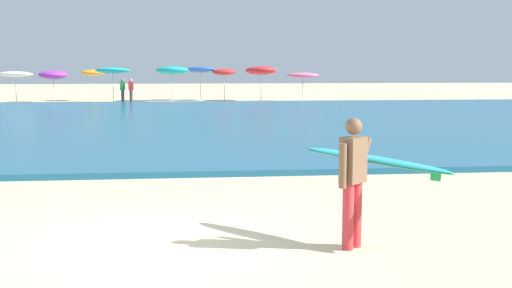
{
  "coord_description": "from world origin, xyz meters",
  "views": [
    {
      "loc": [
        0.38,
        -8.68,
        2.4
      ],
      "look_at": [
        1.54,
        1.93,
        1.1
      ],
      "focal_mm": 45.19,
      "sensor_mm": 36.0,
      "label": 1
    }
  ],
  "objects_px": {
    "beach_umbrella_3": "(113,71)",
    "beach_umbrella_6": "(224,72)",
    "beach_umbrella_8": "(303,75)",
    "beach_umbrella_0": "(15,74)",
    "beach_umbrella_4": "(172,70)",
    "beach_umbrella_5": "(200,70)",
    "beachgoer_near_row_mid": "(123,90)",
    "beachgoer_near_row_left": "(131,90)",
    "beach_umbrella_2": "(93,73)",
    "beach_umbrella_7": "(261,71)",
    "surfer_with_board": "(363,169)",
    "beach_umbrella_1": "(53,75)"
  },
  "relations": [
    {
      "from": "beach_umbrella_3",
      "to": "beach_umbrella_6",
      "type": "relative_size",
      "value": 1.07
    },
    {
      "from": "beach_umbrella_8",
      "to": "beach_umbrella_0",
      "type": "bearing_deg",
      "value": 176.38
    },
    {
      "from": "beach_umbrella_0",
      "to": "beach_umbrella_4",
      "type": "height_order",
      "value": "beach_umbrella_4"
    },
    {
      "from": "beach_umbrella_5",
      "to": "beachgoer_near_row_mid",
      "type": "xyz_separation_m",
      "value": [
        -5.1,
        -2.7,
        -1.3
      ]
    },
    {
      "from": "beach_umbrella_0",
      "to": "beach_umbrella_6",
      "type": "height_order",
      "value": "beach_umbrella_6"
    },
    {
      "from": "beach_umbrella_4",
      "to": "beachgoer_near_row_left",
      "type": "distance_m",
      "value": 3.51
    },
    {
      "from": "beach_umbrella_2",
      "to": "beach_umbrella_4",
      "type": "bearing_deg",
      "value": -10.8
    },
    {
      "from": "beach_umbrella_5",
      "to": "beach_umbrella_7",
      "type": "height_order",
      "value": "beach_umbrella_7"
    },
    {
      "from": "surfer_with_board",
      "to": "beachgoer_near_row_left",
      "type": "bearing_deg",
      "value": 99.7
    },
    {
      "from": "beachgoer_near_row_left",
      "to": "beach_umbrella_6",
      "type": "bearing_deg",
      "value": 21.76
    },
    {
      "from": "beach_umbrella_6",
      "to": "beachgoer_near_row_mid",
      "type": "bearing_deg",
      "value": -160.86
    },
    {
      "from": "beach_umbrella_3",
      "to": "beach_umbrella_6",
      "type": "xyz_separation_m",
      "value": [
        7.39,
        2.1,
        -0.12
      ]
    },
    {
      "from": "beachgoer_near_row_mid",
      "to": "beach_umbrella_1",
      "type": "bearing_deg",
      "value": 166.37
    },
    {
      "from": "beach_umbrella_1",
      "to": "beach_umbrella_4",
      "type": "xyz_separation_m",
      "value": [
        7.75,
        0.71,
        0.28
      ]
    },
    {
      "from": "beach_umbrella_3",
      "to": "beach_umbrella_5",
      "type": "bearing_deg",
      "value": 23.12
    },
    {
      "from": "surfer_with_board",
      "to": "beach_umbrella_4",
      "type": "bearing_deg",
      "value": 95.08
    },
    {
      "from": "surfer_with_board",
      "to": "beachgoer_near_row_mid",
      "type": "height_order",
      "value": "surfer_with_board"
    },
    {
      "from": "beach_umbrella_1",
      "to": "beach_umbrella_7",
      "type": "relative_size",
      "value": 0.87
    },
    {
      "from": "beach_umbrella_8",
      "to": "beachgoer_near_row_left",
      "type": "height_order",
      "value": "beach_umbrella_8"
    },
    {
      "from": "beach_umbrella_8",
      "to": "beachgoer_near_row_mid",
      "type": "xyz_separation_m",
      "value": [
        -11.96,
        -0.41,
        -0.93
      ]
    },
    {
      "from": "beach_umbrella_0",
      "to": "beach_umbrella_6",
      "type": "distance_m",
      "value": 13.9
    },
    {
      "from": "beach_umbrella_6",
      "to": "beach_umbrella_8",
      "type": "bearing_deg",
      "value": -20.43
    },
    {
      "from": "beach_umbrella_5",
      "to": "beach_umbrella_6",
      "type": "xyz_separation_m",
      "value": [
        1.66,
        -0.35,
        -0.16
      ]
    },
    {
      "from": "beach_umbrella_1",
      "to": "beachgoer_near_row_left",
      "type": "bearing_deg",
      "value": -13.61
    },
    {
      "from": "beach_umbrella_1",
      "to": "beach_umbrella_3",
      "type": "bearing_deg",
      "value": -12.31
    },
    {
      "from": "beach_umbrella_0",
      "to": "beach_umbrella_5",
      "type": "distance_m",
      "value": 12.28
    },
    {
      "from": "beach_umbrella_3",
      "to": "beachgoer_near_row_left",
      "type": "xyz_separation_m",
      "value": [
        1.18,
        -0.38,
        -1.26
      ]
    },
    {
      "from": "beach_umbrella_8",
      "to": "beachgoer_near_row_mid",
      "type": "height_order",
      "value": "beach_umbrella_8"
    },
    {
      "from": "beach_umbrella_7",
      "to": "beach_umbrella_2",
      "type": "bearing_deg",
      "value": 173.89
    },
    {
      "from": "beach_umbrella_0",
      "to": "beach_umbrella_3",
      "type": "distance_m",
      "value": 6.64
    },
    {
      "from": "beach_umbrella_4",
      "to": "surfer_with_board",
      "type": "bearing_deg",
      "value": -84.92
    },
    {
      "from": "beach_umbrella_8",
      "to": "beach_umbrella_1",
      "type": "bearing_deg",
      "value": 177.58
    },
    {
      "from": "beach_umbrella_6",
      "to": "beachgoer_near_row_left",
      "type": "relative_size",
      "value": 1.4
    },
    {
      "from": "beach_umbrella_0",
      "to": "beachgoer_near_row_left",
      "type": "height_order",
      "value": "beach_umbrella_0"
    },
    {
      "from": "beach_umbrella_5",
      "to": "beachgoer_near_row_left",
      "type": "distance_m",
      "value": 5.52
    },
    {
      "from": "beach_umbrella_1",
      "to": "beach_umbrella_6",
      "type": "bearing_deg",
      "value": 6.24
    },
    {
      "from": "beach_umbrella_3",
      "to": "beach_umbrella_6",
      "type": "bearing_deg",
      "value": 15.85
    },
    {
      "from": "surfer_with_board",
      "to": "beach_umbrella_7",
      "type": "distance_m",
      "value": 36.12
    },
    {
      "from": "beach_umbrella_7",
      "to": "beachgoer_near_row_mid",
      "type": "bearing_deg",
      "value": -170.07
    },
    {
      "from": "beach_umbrella_0",
      "to": "beach_umbrella_3",
      "type": "bearing_deg",
      "value": -11.9
    },
    {
      "from": "beach_umbrella_1",
      "to": "beachgoer_near_row_left",
      "type": "distance_m",
      "value": 5.36
    },
    {
      "from": "beach_umbrella_8",
      "to": "beachgoer_near_row_mid",
      "type": "distance_m",
      "value": 12.01
    },
    {
      "from": "beach_umbrella_2",
      "to": "beach_umbrella_6",
      "type": "xyz_separation_m",
      "value": [
        8.98,
        -0.5,
        0.04
      ]
    },
    {
      "from": "beach_umbrella_2",
      "to": "beachgoer_near_row_mid",
      "type": "distance_m",
      "value": 3.77
    },
    {
      "from": "beach_umbrella_0",
      "to": "beach_umbrella_1",
      "type": "relative_size",
      "value": 1.07
    },
    {
      "from": "beach_umbrella_7",
      "to": "beachgoer_near_row_mid",
      "type": "xyz_separation_m",
      "value": [
        -9.26,
        -1.62,
        -1.24
      ]
    },
    {
      "from": "beach_umbrella_4",
      "to": "beach_umbrella_8",
      "type": "height_order",
      "value": "beach_umbrella_4"
    },
    {
      "from": "beach_umbrella_2",
      "to": "beach_umbrella_7",
      "type": "distance_m",
      "value": 11.54
    },
    {
      "from": "beach_umbrella_7",
      "to": "beachgoer_near_row_mid",
      "type": "relative_size",
      "value": 1.54
    },
    {
      "from": "beach_umbrella_8",
      "to": "beachgoer_near_row_left",
      "type": "distance_m",
      "value": 11.46
    }
  ]
}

